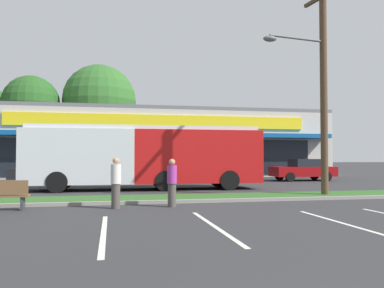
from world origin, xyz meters
TOP-DOWN VIEW (x-y plane):
  - grass_median at (0.00, 14.00)m, footprint 56.00×2.20m
  - curb_lip at (0.00, 12.78)m, footprint 56.00×0.24m
  - parking_stripe_0 at (-2.97, 7.60)m, footprint 0.12×4.80m
  - parking_stripe_1 at (-0.37, 7.86)m, footprint 0.12×4.80m
  - parking_stripe_2 at (2.92, 7.47)m, footprint 0.12×4.80m
  - storefront_building at (1.21, 35.34)m, footprint 30.01×12.02m
  - tree_mid_left at (-11.45, 44.07)m, footprint 6.10×6.10m
  - tree_mid at (-4.21, 44.95)m, footprint 8.32×8.32m
  - utility_pole at (5.80, 13.69)m, footprint 3.10×2.39m
  - city_bus at (-1.11, 19.11)m, footprint 12.05×2.85m
  - bus_stop_bench at (-6.15, 11.84)m, footprint 1.60×0.45m
  - car_0 at (10.56, 24.54)m, footprint 4.43×1.97m
  - car_1 at (-6.63, 24.87)m, footprint 4.61×1.94m
  - pedestrian_near_bench at (-0.81, 11.75)m, footprint 0.32×0.32m
  - pedestrian_by_pole at (-2.67, 11.70)m, footprint 0.33×0.33m

SIDE VIEW (x-z plane):
  - parking_stripe_0 at x=-2.97m, z-range 0.00..0.01m
  - parking_stripe_1 at x=-0.37m, z-range 0.00..0.01m
  - parking_stripe_2 at x=2.92m, z-range 0.00..0.01m
  - grass_median at x=0.00m, z-range 0.00..0.12m
  - curb_lip at x=0.00m, z-range 0.00..0.12m
  - bus_stop_bench at x=-6.15m, z-range 0.03..0.98m
  - car_1 at x=-6.63m, z-range 0.02..1.50m
  - car_0 at x=10.56m, z-range 0.01..1.55m
  - pedestrian_near_bench at x=-0.81m, z-range 0.00..1.61m
  - pedestrian_by_pole at x=-2.67m, z-range 0.00..1.66m
  - city_bus at x=-1.11m, z-range 0.14..3.39m
  - storefront_building at x=1.21m, z-range 0.00..5.87m
  - utility_pole at x=5.80m, z-range 0.34..9.46m
  - tree_mid_left at x=-11.45m, z-range 2.21..12.76m
  - tree_mid at x=-4.21m, z-range 1.97..14.23m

